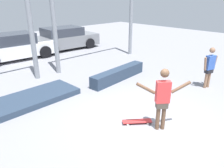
% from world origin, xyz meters
% --- Properties ---
extents(ground_plane, '(36.00, 36.00, 0.00)m').
position_xyz_m(ground_plane, '(0.00, 0.00, 0.00)').
color(ground_plane, gray).
extents(skateboarder, '(1.13, 0.95, 1.70)m').
position_xyz_m(skateboarder, '(-0.01, -0.60, 0.97)').
color(skateboarder, brown).
rests_on(skateboarder, ground_plane).
extents(skateboard, '(0.77, 0.68, 0.08)m').
position_xyz_m(skateboard, '(-0.24, 0.00, 0.06)').
color(skateboard, red).
rests_on(skateboard, ground_plane).
extents(grind_box, '(3.03, 0.71, 0.48)m').
position_xyz_m(grind_box, '(1.86, 2.76, 0.24)').
color(grind_box, '#28384C').
rests_on(grind_box, ground_plane).
extents(manual_pad, '(3.09, 1.43, 0.20)m').
position_xyz_m(manual_pad, '(-1.71, 3.38, 0.10)').
color(manual_pad, '#28384C').
rests_on(manual_pad, ground_plane).
extents(canopy_support_right, '(5.22, 0.20, 5.12)m').
position_xyz_m(canopy_support_right, '(3.03, 5.35, 3.15)').
color(canopy_support_right, gray).
rests_on(canopy_support_right, ground_plane).
extents(parked_car_white, '(4.58, 2.06, 1.44)m').
position_xyz_m(parked_car_white, '(0.00, 9.07, 0.69)').
color(parked_car_white, white).
rests_on(parked_car_white, ground_plane).
extents(parked_car_grey, '(4.45, 2.26, 1.43)m').
position_xyz_m(parked_car_grey, '(3.47, 9.30, 0.70)').
color(parked_car_grey, slate).
rests_on(parked_car_grey, ground_plane).
extents(bystander, '(0.66, 0.28, 1.58)m').
position_xyz_m(bystander, '(3.70, -0.23, 0.88)').
color(bystander, '#8C664C').
rests_on(bystander, ground_plane).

